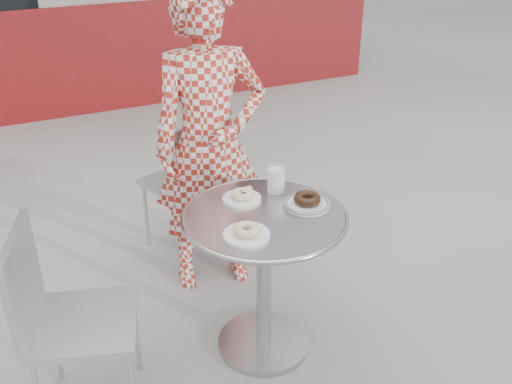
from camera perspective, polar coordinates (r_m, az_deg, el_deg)
name	(u,v)px	position (r m, az deg, el deg)	size (l,w,h in m)	color
ground	(268,345)	(2.76, 1.21, -15.01)	(60.00, 60.00, 0.00)	#AAA8A2
bistro_table	(264,249)	(2.43, 0.82, -5.76)	(0.70, 0.70, 0.70)	#B8B8BD
chair_far	(188,209)	(3.31, -6.77, -1.70)	(0.50, 0.51, 0.84)	#B1B3B9
chair_left	(87,356)	(2.43, -16.55, -15.48)	(0.50, 0.49, 0.83)	#B1B3B9
seated_person	(210,145)	(2.82, -4.63, 4.75)	(0.57, 0.37, 1.56)	#A72619
plate_far	(242,196)	(2.45, -1.39, -0.38)	(0.17, 0.17, 0.04)	white
plate_near	(247,232)	(2.19, -0.95, -4.04)	(0.18, 0.18, 0.05)	white
plate_checker	(307,202)	(2.41, 5.13, -1.01)	(0.20, 0.20, 0.05)	white
milk_cup	(276,179)	(2.49, 2.03, 1.28)	(0.08, 0.08, 0.13)	white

